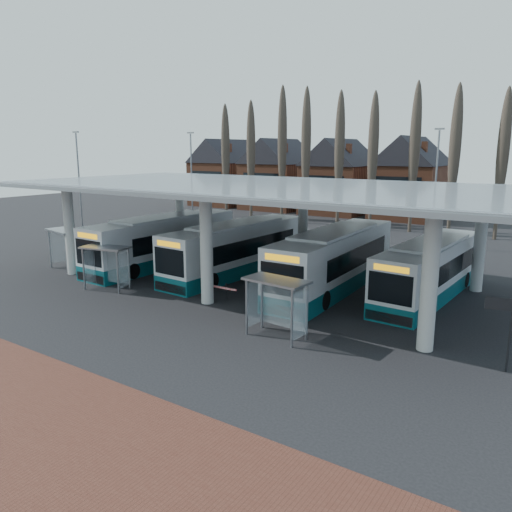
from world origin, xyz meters
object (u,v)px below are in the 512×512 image
Objects in this scene: bus_2 at (335,261)px; bus_3 at (430,270)px; bus_1 at (237,249)px; shelter_2 at (278,295)px; bus_0 at (164,242)px; shelter_1 at (107,258)px; shelter_0 at (68,240)px.

bus_3 is at bearing 13.00° from bus_2.
bus_2 is 1.10× the size of bus_3.
bus_2 reaches higher than bus_1.
shelter_2 is at bearing -83.03° from bus_2.
bus_0 is 4.21× the size of shelter_1.
bus_1 is 1.06× the size of bus_3.
bus_0 is at bearing 91.27° from shelter_1.
bus_0 reaches higher than shelter_0.
bus_0 is 6.98m from shelter_1.
shelter_2 reaches higher than shelter_1.
bus_1 is at bearing 39.62° from shelter_0.
shelter_2 is (1.38, -8.89, 0.26)m from bus_2.
bus_2 is at bearing 21.17° from shelter_1.
bus_0 reaches higher than bus_1.
bus_0 is at bearing 156.63° from shelter_2.
bus_1 is at bearing 9.89° from bus_0.
bus_1 is 4.11× the size of shelter_1.
bus_2 is (13.22, 1.14, 0.01)m from bus_0.
shelter_2 is (-4.01, -10.32, 0.42)m from bus_3.
shelter_2 is (12.83, -1.00, 0.04)m from shelter_1.
bus_1 reaches higher than shelter_1.
bus_3 is (12.61, 1.64, -0.10)m from bus_1.
bus_3 is at bearing 28.87° from shelter_0.
bus_1 reaches higher than bus_3.
shelter_2 is at bearing -17.85° from shelter_1.
bus_2 is 5.57m from bus_3.
shelter_0 is 1.07× the size of shelter_1.
shelter_0 is (-4.69, -4.87, 0.37)m from bus_0.
shelter_0 is (-17.91, -6.01, 0.37)m from bus_2.
bus_0 is at bearing -168.94° from bus_1.
bus_3 is at bearing 8.98° from bus_0.
bus_2 is 3.97× the size of shelter_0.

